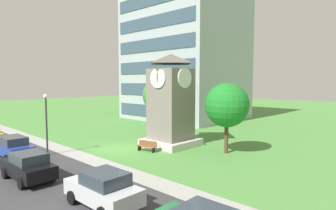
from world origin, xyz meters
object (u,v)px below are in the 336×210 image
Objects in this scene: clock_tower at (171,106)px; parked_car_silver at (103,189)px; parked_car_blue at (12,147)px; parked_car_black at (28,166)px; tree_near_tower at (159,95)px; street_lamp at (46,116)px; tree_streetside at (227,105)px; park_bench at (147,146)px.

clock_tower is 13.61m from parked_car_silver.
parked_car_blue is 12.44m from parked_car_silver.
clock_tower is 1.99× the size of parked_car_black.
tree_near_tower reaches higher than parked_car_blue.
clock_tower is at bearing 62.82° from parked_car_blue.
tree_near_tower is at bearing 96.30° from parked_car_blue.
tree_streetside is at bearing 45.82° from street_lamp.
clock_tower is 5.41m from tree_streetside.
parked_car_silver is (6.36, -8.55, 0.40)m from park_bench.
tree_near_tower is at bearing 130.62° from park_bench.
clock_tower is 1.46× the size of tree_streetside.
parked_car_black is (0.04, -9.62, 0.40)m from park_bench.
parked_car_black is at bearing -66.93° from tree_near_tower.
tree_near_tower is 1.52× the size of parked_car_silver.
clock_tower reaches higher than tree_near_tower.
park_bench is at bearing -88.28° from clock_tower.
street_lamp is at bearing -117.38° from clock_tower.
tree_streetside is at bearing 95.20° from parked_car_silver.
tree_streetside is at bearing -21.57° from tree_near_tower.
street_lamp is at bearing 168.86° from parked_car_silver.
clock_tower reaches higher than parked_car_black.
tree_near_tower is at bearing 101.12° from street_lamp.
parked_car_black is at bearing -170.46° from parked_car_silver.
parked_car_blue is 1.11× the size of parked_car_black.
park_bench is 12.92m from tree_near_tower.
street_lamp reaches higher than parked_car_black.
park_bench is 9.62m from parked_car_black.
park_bench is 0.40× the size of parked_car_blue.
tree_near_tower is (-7.96, 6.30, 0.46)m from clock_tower.
street_lamp reaches higher than parked_car_silver.
clock_tower is 13.40m from parked_car_blue.
tree_near_tower is 23.26m from parked_car_silver.
parked_car_black is (-5.17, -13.77, -3.11)m from tree_streetside.
tree_streetside is at bearing 48.41° from parked_car_blue.
parked_car_black is 1.03× the size of parked_car_silver.
tree_near_tower reaches higher than parked_car_silver.
park_bench is 10.51m from parked_car_blue.
tree_near_tower is 1.48× the size of parked_car_black.
clock_tower is 4.53× the size of park_bench.
tree_near_tower is (-3.09, 15.72, 1.04)m from street_lamp.
tree_near_tower is at bearing 113.07° from parked_car_black.
parked_car_black is at bearing -89.77° from park_bench.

